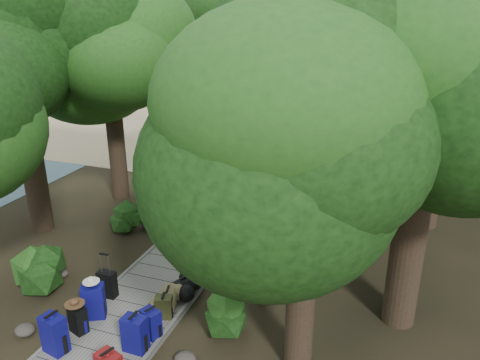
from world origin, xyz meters
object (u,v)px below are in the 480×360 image
at_px(backpack_left_b, 78,318).
at_px(lone_suitcase_on_sand, 282,153).
at_px(duffel_right_black, 187,285).
at_px(kayak, 222,139).
at_px(backpack_right_c, 151,322).
at_px(backpack_left_c, 94,300).
at_px(sun_lounger, 359,146).
at_px(duffel_right_khaki, 168,298).
at_px(backpack_right_d, 164,306).
at_px(suitcase_on_boardwalk, 107,284).
at_px(backpack_right_b, 135,332).
at_px(backpack_left_a, 54,332).

xyz_separation_m(backpack_left_b, lone_suitcase_on_sand, (0.90, 11.94, -0.12)).
bearing_deg(duffel_right_black, kayak, 131.71).
height_order(backpack_left_b, backpack_right_c, backpack_right_c).
bearing_deg(backpack_left_c, backpack_right_c, -32.86).
relative_size(kayak, sun_lounger, 1.66).
distance_m(backpack_left_b, kayak, 13.75).
bearing_deg(sun_lounger, duffel_right_khaki, -117.34).
distance_m(backpack_right_c, duffel_right_black, 1.53).
bearing_deg(backpack_left_b, backpack_left_c, 108.13).
xyz_separation_m(backpack_left_b, backpack_right_d, (1.35, 0.97, -0.05)).
bearing_deg(backpack_right_d, lone_suitcase_on_sand, 73.52).
height_order(backpack_left_b, sun_lounger, backpack_left_b).
height_order(backpack_right_d, duffel_right_black, backpack_right_d).
bearing_deg(duffel_right_khaki, suitcase_on_boardwalk, 168.33).
bearing_deg(backpack_right_b, duffel_right_khaki, 93.30).
height_order(backpack_left_b, lone_suitcase_on_sand, backpack_left_b).
distance_m(backpack_right_b, sun_lounger, 14.34).
distance_m(backpack_right_c, lone_suitcase_on_sand, 11.58).
relative_size(backpack_left_a, kayak, 0.27).
xyz_separation_m(backpack_left_b, backpack_right_b, (1.32, -0.06, 0.07)).
distance_m(lone_suitcase_on_sand, sun_lounger, 3.56).
distance_m(duffel_right_black, suitcase_on_boardwalk, 1.72).
height_order(duffel_right_black, suitcase_on_boardwalk, suitcase_on_boardwalk).
bearing_deg(backpack_left_a, lone_suitcase_on_sand, 97.76).
distance_m(backpack_left_a, backpack_right_d, 2.10).
xyz_separation_m(backpack_left_a, duffel_right_khaki, (1.31, 1.90, -0.21)).
bearing_deg(backpack_left_b, sun_lounger, 94.17).
height_order(backpack_left_a, duffel_right_khaki, backpack_left_a).
xyz_separation_m(backpack_left_a, backpack_right_d, (1.39, 1.56, -0.15)).
height_order(suitcase_on_boardwalk, lone_suitcase_on_sand, suitcase_on_boardwalk).
height_order(backpack_left_c, duffel_right_khaki, backpack_left_c).
distance_m(backpack_right_b, backpack_right_d, 1.04).
relative_size(backpack_right_b, suitcase_on_boardwalk, 1.28).
bearing_deg(kayak, backpack_left_a, -60.52).
relative_size(backpack_left_a, lone_suitcase_on_sand, 1.39).
height_order(backpack_left_a, backpack_right_b, backpack_left_a).
relative_size(backpack_right_d, sun_lounger, 0.28).
relative_size(backpack_left_b, duffel_right_black, 0.99).
relative_size(backpack_left_c, duffel_right_black, 1.28).
bearing_deg(duffel_right_black, backpack_right_d, -70.35).
bearing_deg(duffel_right_black, backpack_left_c, -111.58).
distance_m(backpack_right_b, backpack_right_c, 0.45).
relative_size(backpack_right_b, sun_lounger, 0.41).
bearing_deg(backpack_left_a, duffel_right_black, 71.77).
bearing_deg(suitcase_on_boardwalk, backpack_left_a, -87.29).
relative_size(backpack_left_a, backpack_left_b, 1.32).
bearing_deg(kayak, backpack_left_b, -59.92).
relative_size(backpack_right_c, backpack_right_d, 1.21).
bearing_deg(lone_suitcase_on_sand, backpack_right_c, -72.37).
distance_m(backpack_left_a, duffel_right_black, 2.90).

